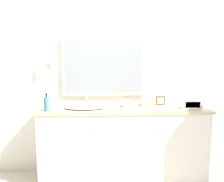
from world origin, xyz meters
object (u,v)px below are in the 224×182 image
(soap_bottle, at_px, (47,104))
(appliance_box, at_px, (191,104))
(picture_frame, at_px, (160,101))
(sink_basin, at_px, (85,106))

(soap_bottle, bearing_deg, appliance_box, 3.09)
(picture_frame, bearing_deg, sink_basin, -171.56)
(picture_frame, bearing_deg, soap_bottle, -168.66)
(soap_bottle, distance_m, appliance_box, 1.67)
(sink_basin, height_order, picture_frame, sink_basin)
(sink_basin, distance_m, picture_frame, 0.94)
(sink_basin, distance_m, soap_bottle, 0.44)
(soap_bottle, bearing_deg, sink_basin, 17.50)
(soap_bottle, bearing_deg, picture_frame, 11.34)
(soap_bottle, height_order, picture_frame, soap_bottle)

